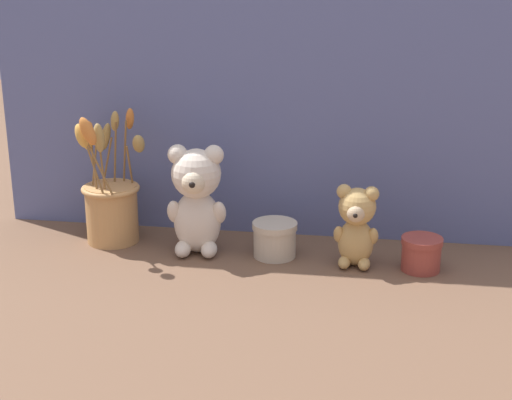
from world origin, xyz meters
name	(u,v)px	position (x,y,z in m)	size (l,w,h in m)	color
ground_plane	(255,260)	(0.00, 0.00, 0.00)	(4.00, 4.00, 0.00)	brown
backdrop_wall	(267,79)	(0.00, 0.17, 0.35)	(1.20, 0.02, 0.70)	slate
teddy_bear_large	(197,197)	(-0.13, 0.02, 0.12)	(0.13, 0.12, 0.23)	beige
teddy_bear_medium	(356,224)	(0.21, 0.00, 0.09)	(0.09, 0.09, 0.17)	tan
flower_vase	(111,202)	(-0.32, 0.06, 0.09)	(0.14, 0.16, 0.30)	tan
decorative_tin_tall	(421,253)	(0.34, 0.00, 0.04)	(0.08, 0.08, 0.07)	#993D33
decorative_tin_short	(275,239)	(0.04, 0.03, 0.04)	(0.09, 0.09, 0.07)	beige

